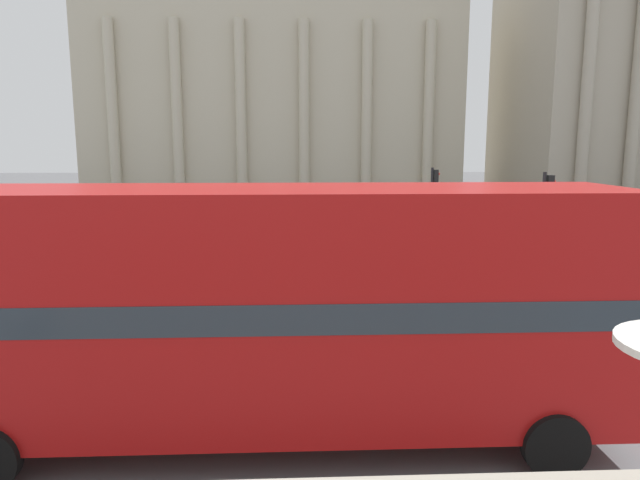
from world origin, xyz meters
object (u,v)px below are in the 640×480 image
(pedestrian_yellow, at_px, (178,213))
(pedestrian_black, at_px, (510,245))
(traffic_light_far, at_px, (433,196))
(double_decker_bus, at_px, (277,305))
(car_maroon, at_px, (426,225))
(plaza_building_left, at_px, (275,98))
(traffic_light_mid, at_px, (544,216))
(traffic_light_near, at_px, (74,265))
(pedestrian_olive, at_px, (287,207))

(pedestrian_yellow, distance_m, pedestrian_black, 18.99)
(traffic_light_far, xyz_separation_m, pedestrian_black, (1.83, -5.14, -1.48))
(double_decker_bus, relative_size, car_maroon, 2.63)
(car_maroon, distance_m, pedestrian_yellow, 14.15)
(traffic_light_far, bearing_deg, pedestrian_yellow, 154.76)
(plaza_building_left, bearing_deg, traffic_light_mid, -75.47)
(double_decker_bus, xyz_separation_m, traffic_light_near, (-4.43, 3.26, 0.02))
(traffic_light_far, bearing_deg, double_decker_bus, -110.96)
(traffic_light_mid, xyz_separation_m, pedestrian_yellow, (-14.76, 15.25, -1.67))
(pedestrian_black, bearing_deg, traffic_light_near, 93.24)
(traffic_light_mid, xyz_separation_m, pedestrian_olive, (-8.48, 18.44, -1.67))
(plaza_building_left, bearing_deg, pedestrian_black, -73.29)
(double_decker_bus, relative_size, pedestrian_black, 6.30)
(double_decker_bus, bearing_deg, plaza_building_left, 90.94)
(traffic_light_near, height_order, pedestrian_olive, traffic_light_near)
(traffic_light_near, bearing_deg, pedestrian_olive, 80.03)
(pedestrian_yellow, bearing_deg, traffic_light_near, 168.43)
(double_decker_bus, height_order, car_maroon, double_decker_bus)
(pedestrian_olive, bearing_deg, pedestrian_black, -66.11)
(car_maroon, bearing_deg, plaza_building_left, -169.97)
(traffic_light_far, relative_size, car_maroon, 0.91)
(double_decker_bus, xyz_separation_m, pedestrian_yellow, (-6.47, 24.21, -1.39))
(pedestrian_yellow, bearing_deg, plaza_building_left, -29.29)
(plaza_building_left, relative_size, pedestrian_yellow, 20.67)
(plaza_building_left, relative_size, car_maroon, 8.19)
(traffic_light_mid, relative_size, car_maroon, 0.96)
(traffic_light_far, xyz_separation_m, pedestrian_yellow, (-13.34, 6.29, -1.54))
(traffic_light_near, xyz_separation_m, pedestrian_black, (13.13, 9.52, -1.35))
(plaza_building_left, xyz_separation_m, car_maroon, (8.81, -26.21, -8.54))
(traffic_light_mid, relative_size, traffic_light_far, 1.06)
(double_decker_bus, relative_size, traffic_light_far, 2.89)
(plaza_building_left, height_order, traffic_light_mid, plaza_building_left)
(traffic_light_near, bearing_deg, pedestrian_black, 35.95)
(traffic_light_near, xyz_separation_m, traffic_light_far, (11.30, 14.66, 0.13))
(traffic_light_far, bearing_deg, pedestrian_olive, 126.65)
(plaza_building_left, bearing_deg, double_decker_bus, -88.09)
(traffic_light_far, distance_m, pedestrian_black, 5.66)
(plaza_building_left, bearing_deg, pedestrian_olive, -85.97)
(plaza_building_left, distance_m, traffic_light_mid, 39.83)
(plaza_building_left, xyz_separation_m, traffic_light_mid, (9.86, -38.02, -6.62))
(pedestrian_olive, bearing_deg, plaza_building_left, 86.63)
(traffic_light_mid, relative_size, pedestrian_yellow, 2.42)
(pedestrian_yellow, xyz_separation_m, pedestrian_olive, (6.29, 3.19, -0.00))
(car_maroon, distance_m, pedestrian_black, 8.13)
(traffic_light_mid, distance_m, traffic_light_far, 9.08)
(double_decker_bus, relative_size, traffic_light_near, 3.06)
(traffic_light_far, relative_size, pedestrian_black, 2.18)
(double_decker_bus, xyz_separation_m, traffic_light_far, (6.87, 17.92, 0.15))
(car_maroon, bearing_deg, traffic_light_far, -16.24)
(car_maroon, bearing_deg, pedestrian_yellow, -112.62)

